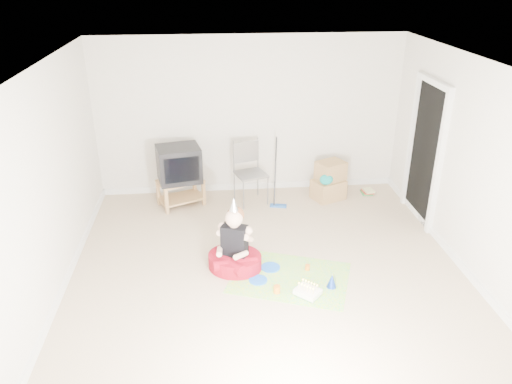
{
  "coord_description": "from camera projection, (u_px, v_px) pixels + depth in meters",
  "views": [
    {
      "loc": [
        -0.67,
        -5.4,
        3.59
      ],
      "look_at": [
        -0.1,
        0.4,
        0.9
      ],
      "focal_mm": 35.0,
      "sensor_mm": 36.0,
      "label": 1
    }
  ],
  "objects": [
    {
      "name": "cardboard_boxes",
      "position": [
        329.0,
        181.0,
        8.23
      ],
      "size": [
        0.61,
        0.57,
        0.63
      ],
      "color": "tan",
      "rests_on": "ground"
    },
    {
      "name": "blue_plate_near",
      "position": [
        270.0,
        267.0,
        6.43
      ],
      "size": [
        0.31,
        0.31,
        0.01
      ],
      "primitive_type": "cylinder",
      "rotation": [
        0.0,
        0.0,
        -0.28
      ],
      "color": "blue",
      "rests_on": "party_mat"
    },
    {
      "name": "doorway_recess",
      "position": [
        425.0,
        154.0,
        7.32
      ],
      "size": [
        0.02,
        0.9,
        2.05
      ],
      "primitive_type": "cube",
      "color": "black",
      "rests_on": "ground"
    },
    {
      "name": "orange_cup_far",
      "position": [
        277.0,
        289.0,
        5.93
      ],
      "size": [
        0.09,
        0.09,
        0.09
      ],
      "primitive_type": "cylinder",
      "rotation": [
        0.0,
        0.0,
        0.08
      ],
      "color": "orange",
      "rests_on": "party_mat"
    },
    {
      "name": "book_pile",
      "position": [
        367.0,
        191.0,
        8.5
      ],
      "size": [
        0.19,
        0.23,
        0.07
      ],
      "color": "#287A38",
      "rests_on": "ground"
    },
    {
      "name": "blue_plate_far",
      "position": [
        258.0,
        280.0,
        6.17
      ],
      "size": [
        0.29,
        0.29,
        0.01
      ],
      "primitive_type": "cylinder",
      "rotation": [
        0.0,
        0.0,
        -0.31
      ],
      "color": "blue",
      "rests_on": "party_mat"
    },
    {
      "name": "seated_woman",
      "position": [
        235.0,
        253.0,
        6.36
      ],
      "size": [
        0.92,
        0.92,
        1.0
      ],
      "color": "maroon",
      "rests_on": "ground"
    },
    {
      "name": "crt_tv",
      "position": [
        179.0,
        164.0,
        7.82
      ],
      "size": [
        0.75,
        0.66,
        0.56
      ],
      "primitive_type": "cube",
      "rotation": [
        0.0,
        0.0,
        0.21
      ],
      "color": "black",
      "rests_on": "tv_stand"
    },
    {
      "name": "tv_stand",
      "position": [
        181.0,
        190.0,
        8.01
      ],
      "size": [
        0.81,
        0.68,
        0.43
      ],
      "color": "#AC814E",
      "rests_on": "ground"
    },
    {
      "name": "floor_mop",
      "position": [
        279.0,
        192.0,
        7.95
      ],
      "size": [
        0.28,
        0.36,
        1.08
      ],
      "color": "#2155A9",
      "rests_on": "ground"
    },
    {
      "name": "orange_cup_near",
      "position": [
        307.0,
        267.0,
        6.38
      ],
      "size": [
        0.08,
        0.08,
        0.07
      ],
      "primitive_type": "cylinder",
      "rotation": [
        0.0,
        0.0,
        -0.47
      ],
      "color": "orange",
      "rests_on": "party_mat"
    },
    {
      "name": "folding_chair",
      "position": [
        251.0,
        174.0,
        8.01
      ],
      "size": [
        0.57,
        0.56,
        1.02
      ],
      "color": "gray",
      "rests_on": "ground"
    },
    {
      "name": "ground",
      "position": [
        267.0,
        268.0,
        6.45
      ],
      "size": [
        5.0,
        5.0,
        0.0
      ],
      "primitive_type": "plane",
      "color": "#C6AD8E",
      "rests_on": "ground"
    },
    {
      "name": "party_mat",
      "position": [
        290.0,
        278.0,
        6.24
      ],
      "size": [
        1.7,
        1.46,
        0.01
      ],
      "primitive_type": "cube",
      "rotation": [
        0.0,
        0.0,
        -0.35
      ],
      "color": "#E6308C",
      "rests_on": "ground"
    },
    {
      "name": "blue_party_hat",
      "position": [
        332.0,
        281.0,
        6.02
      ],
      "size": [
        0.17,
        0.17,
        0.18
      ],
      "primitive_type": "cone",
      "rotation": [
        0.0,
        0.0,
        -0.63
      ],
      "color": "blue",
      "rests_on": "party_mat"
    },
    {
      "name": "birthday_cake",
      "position": [
        308.0,
        292.0,
        5.9
      ],
      "size": [
        0.36,
        0.35,
        0.14
      ],
      "color": "white",
      "rests_on": "party_mat"
    }
  ]
}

